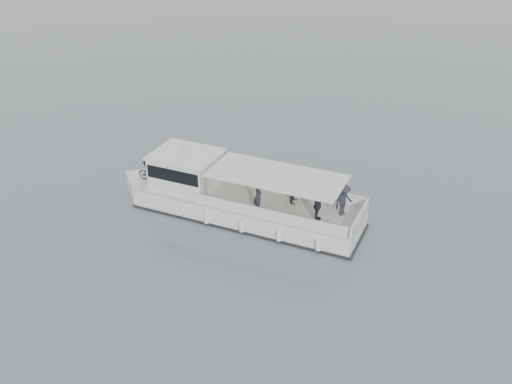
% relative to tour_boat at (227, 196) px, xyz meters
% --- Properties ---
extents(ground, '(1400.00, 1400.00, 0.00)m').
position_rel_tour_boat_xyz_m(ground, '(3.94, -2.05, -0.95)').
color(ground, '#515A60').
rests_on(ground, ground).
extents(tour_boat, '(13.78, 3.67, 5.76)m').
position_rel_tour_boat_xyz_m(tour_boat, '(0.00, 0.00, 0.00)').
color(tour_boat, silver).
rests_on(tour_boat, ground).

